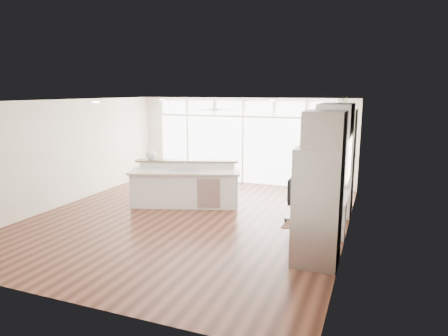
% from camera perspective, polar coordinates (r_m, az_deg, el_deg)
% --- Properties ---
extents(floor, '(7.00, 8.00, 0.02)m').
position_cam_1_polar(floor, '(9.39, -5.02, -7.19)').
color(floor, '#3D1B12').
rests_on(floor, ground).
extents(ceiling, '(7.00, 8.00, 0.02)m').
position_cam_1_polar(ceiling, '(8.93, -5.32, 9.56)').
color(ceiling, white).
rests_on(ceiling, wall_back).
extents(wall_back, '(7.00, 0.04, 2.70)m').
position_cam_1_polar(wall_back, '(12.73, 2.86, 3.92)').
color(wall_back, white).
rests_on(wall_back, floor).
extents(wall_front, '(7.00, 0.04, 2.70)m').
position_cam_1_polar(wall_front, '(5.85, -22.90, -5.42)').
color(wall_front, white).
rests_on(wall_front, floor).
extents(wall_left, '(0.04, 8.00, 2.70)m').
position_cam_1_polar(wall_left, '(11.06, -21.65, 2.08)').
color(wall_left, white).
rests_on(wall_left, floor).
extents(wall_right, '(0.04, 8.00, 2.70)m').
position_cam_1_polar(wall_right, '(8.16, 17.45, -0.59)').
color(wall_right, white).
rests_on(wall_right, floor).
extents(glass_wall, '(5.80, 0.06, 2.08)m').
position_cam_1_polar(glass_wall, '(12.71, 2.76, 2.54)').
color(glass_wall, white).
rests_on(glass_wall, wall_back).
extents(transom_row, '(5.90, 0.06, 0.40)m').
position_cam_1_polar(transom_row, '(12.59, 2.82, 8.54)').
color(transom_row, white).
rests_on(transom_row, wall_back).
extents(desk_window, '(0.04, 0.85, 0.85)m').
position_cam_1_polar(desk_window, '(8.42, 17.40, 1.15)').
color(desk_window, white).
rests_on(desk_window, wall_right).
extents(ceiling_fan, '(1.16, 1.16, 0.32)m').
position_cam_1_polar(ceiling_fan, '(11.69, -1.32, 8.86)').
color(ceiling_fan, white).
rests_on(ceiling_fan, ceiling).
extents(recessed_lights, '(3.40, 3.00, 0.02)m').
position_cam_1_polar(recessed_lights, '(9.11, -4.75, 9.47)').
color(recessed_lights, white).
rests_on(recessed_lights, ceiling).
extents(oven_cabinet, '(0.64, 1.20, 2.50)m').
position_cam_1_polar(oven_cabinet, '(9.96, 16.27, 0.93)').
color(oven_cabinet, white).
rests_on(oven_cabinet, floor).
extents(desk_nook, '(0.72, 1.30, 0.76)m').
position_cam_1_polar(desk_nook, '(8.71, 14.79, -6.31)').
color(desk_nook, white).
rests_on(desk_nook, floor).
extents(upper_cabinets, '(0.64, 1.30, 0.64)m').
position_cam_1_polar(upper_cabinets, '(8.35, 15.72, 6.70)').
color(upper_cabinets, white).
rests_on(upper_cabinets, wall_right).
extents(refrigerator, '(0.76, 0.90, 2.00)m').
position_cam_1_polar(refrigerator, '(6.97, 13.28, -5.27)').
color(refrigerator, '#ACACB1').
rests_on(refrigerator, floor).
extents(fridge_cabinet, '(0.64, 0.90, 0.60)m').
position_cam_1_polar(fridge_cabinet, '(6.72, 14.27, 5.40)').
color(fridge_cabinet, white).
rests_on(fridge_cabinet, wall_right).
extents(framed_photos, '(0.06, 0.22, 0.80)m').
position_cam_1_polar(framed_photos, '(9.05, 17.63, 0.83)').
color(framed_photos, black).
rests_on(framed_photos, wall_right).
extents(kitchen_island, '(3.00, 1.90, 1.12)m').
position_cam_1_polar(kitchen_island, '(10.24, -5.58, -2.37)').
color(kitchen_island, white).
rests_on(kitchen_island, floor).
extents(rug, '(0.90, 0.67, 0.01)m').
position_cam_1_polar(rug, '(8.99, 11.37, -8.11)').
color(rug, '#321910').
rests_on(rug, floor).
extents(office_chair, '(0.53, 0.49, 1.00)m').
position_cam_1_polar(office_chair, '(8.99, 10.73, -4.79)').
color(office_chair, black).
rests_on(office_chair, floor).
extents(fishbowl, '(0.34, 0.34, 0.26)m').
position_cam_1_polar(fishbowl, '(10.67, -10.40, 1.82)').
color(fishbowl, silver).
rests_on(fishbowl, kitchen_island).
extents(monitor, '(0.13, 0.47, 0.39)m').
position_cam_1_polar(monitor, '(8.57, 14.44, -2.60)').
color(monitor, black).
rests_on(monitor, desk_nook).
extents(keyboard, '(0.16, 0.33, 0.02)m').
position_cam_1_polar(keyboard, '(8.63, 13.26, -3.71)').
color(keyboard, white).
rests_on(keyboard, desk_nook).
extents(potted_plant, '(0.27, 0.30, 0.23)m').
position_cam_1_polar(potted_plant, '(9.83, 16.70, 8.79)').
color(potted_plant, '#245424').
rests_on(potted_plant, oven_cabinet).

